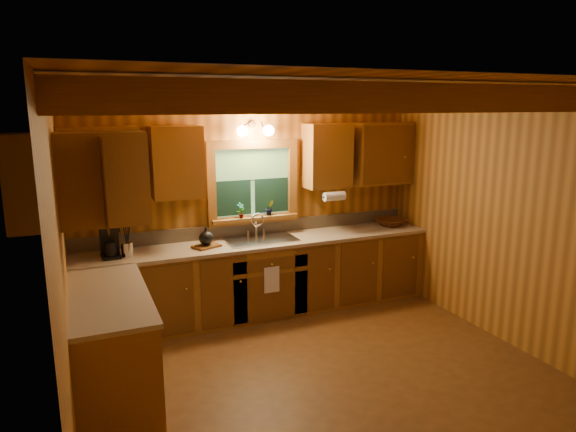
% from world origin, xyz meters
% --- Properties ---
extents(room, '(4.20, 4.20, 4.20)m').
position_xyz_m(room, '(0.00, 0.00, 1.30)').
color(room, brown).
rests_on(room, ground).
extents(ceiling_beams, '(4.20, 2.54, 0.18)m').
position_xyz_m(ceiling_beams, '(0.00, 0.00, 2.49)').
color(ceiling_beams, brown).
rests_on(ceiling_beams, room).
extents(base_cabinets, '(4.20, 2.22, 0.86)m').
position_xyz_m(base_cabinets, '(-0.49, 1.28, 0.43)').
color(base_cabinets, brown).
rests_on(base_cabinets, ground).
extents(countertop, '(4.20, 2.24, 0.04)m').
position_xyz_m(countertop, '(-0.48, 1.29, 0.88)').
color(countertop, tan).
rests_on(countertop, base_cabinets).
extents(backsplash, '(4.20, 0.02, 0.16)m').
position_xyz_m(backsplash, '(0.00, 1.89, 0.98)').
color(backsplash, '#9D8969').
rests_on(backsplash, room).
extents(dishwasher_panel, '(0.02, 0.60, 0.80)m').
position_xyz_m(dishwasher_panel, '(-1.47, 0.68, 0.43)').
color(dishwasher_panel, white).
rests_on(dishwasher_panel, base_cabinets).
extents(upper_cabinets, '(4.19, 1.77, 0.78)m').
position_xyz_m(upper_cabinets, '(-0.56, 1.42, 1.84)').
color(upper_cabinets, brown).
rests_on(upper_cabinets, room).
extents(window, '(1.12, 0.08, 1.00)m').
position_xyz_m(window, '(0.00, 1.87, 1.53)').
color(window, brown).
rests_on(window, room).
extents(window_sill, '(1.06, 0.14, 0.04)m').
position_xyz_m(window_sill, '(0.00, 1.82, 1.12)').
color(window_sill, brown).
rests_on(window_sill, room).
extents(wall_sconce, '(0.45, 0.21, 0.17)m').
position_xyz_m(wall_sconce, '(0.00, 1.75, 2.16)').
color(wall_sconce, black).
rests_on(wall_sconce, room).
extents(paper_towel_roll, '(0.27, 0.11, 0.11)m').
position_xyz_m(paper_towel_roll, '(0.92, 1.53, 1.37)').
color(paper_towel_roll, white).
rests_on(paper_towel_roll, upper_cabinets).
extents(dish_towel, '(0.18, 0.01, 0.30)m').
position_xyz_m(dish_towel, '(0.00, 1.26, 0.52)').
color(dish_towel, white).
rests_on(dish_towel, base_cabinets).
extents(sink, '(0.82, 0.48, 0.43)m').
position_xyz_m(sink, '(0.00, 1.60, 0.86)').
color(sink, silver).
rests_on(sink, countertop).
extents(coffee_maker, '(0.18, 0.24, 0.33)m').
position_xyz_m(coffee_maker, '(-1.67, 1.59, 1.06)').
color(coffee_maker, black).
rests_on(coffee_maker, countertop).
extents(utensil_crock, '(0.12, 0.12, 0.34)m').
position_xyz_m(utensil_crock, '(-1.51, 1.53, 0.98)').
color(utensil_crock, silver).
rests_on(utensil_crock, countertop).
extents(cutting_board, '(0.34, 0.29, 0.03)m').
position_xyz_m(cutting_board, '(-0.67, 1.56, 0.91)').
color(cutting_board, brown).
rests_on(cutting_board, countertop).
extents(teakettle, '(0.16, 0.16, 0.20)m').
position_xyz_m(teakettle, '(-0.67, 1.56, 1.01)').
color(teakettle, black).
rests_on(teakettle, cutting_board).
extents(wicker_basket, '(0.47, 0.47, 0.09)m').
position_xyz_m(wicker_basket, '(1.81, 1.62, 0.95)').
color(wicker_basket, '#48230C').
rests_on(wicker_basket, countertop).
extents(potted_plant_left, '(0.12, 0.10, 0.19)m').
position_xyz_m(potted_plant_left, '(-0.18, 1.79, 1.24)').
color(potted_plant_left, brown).
rests_on(potted_plant_left, window_sill).
extents(potted_plant_right, '(0.11, 0.10, 0.19)m').
position_xyz_m(potted_plant_right, '(0.19, 1.81, 1.23)').
color(potted_plant_right, brown).
rests_on(potted_plant_right, window_sill).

